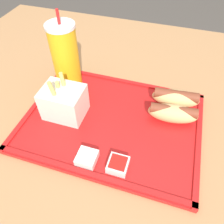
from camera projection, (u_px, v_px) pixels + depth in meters
The scene contains 9 objects.
ground_plane at pixel (103, 212), 1.09m from camera, with size 8.00×8.00×0.00m, color #4C4742.
dining_table at pixel (100, 181), 0.82m from camera, with size 1.18×1.14×0.71m.
food_tray at pixel (112, 121), 0.55m from camera, with size 0.43×0.32×0.01m.
soda_cup at pixel (65, 56), 0.57m from camera, with size 0.07×0.07×0.21m.
hot_dog_far at pixel (176, 97), 0.56m from camera, with size 0.12×0.06×0.05m.
hot_dog_near at pixel (173, 113), 0.53m from camera, with size 0.12×0.06×0.05m.
fries_carton at pixel (64, 102), 0.53m from camera, with size 0.10×0.08×0.11m.
sauce_cup_mayo at pixel (87, 158), 0.46m from camera, with size 0.04×0.04×0.02m.
sauce_cup_ketchup at pixel (118, 165), 0.45m from camera, with size 0.04×0.04×0.02m.
Camera 1 is at (0.15, -0.33, 1.14)m, focal length 35.00 mm.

